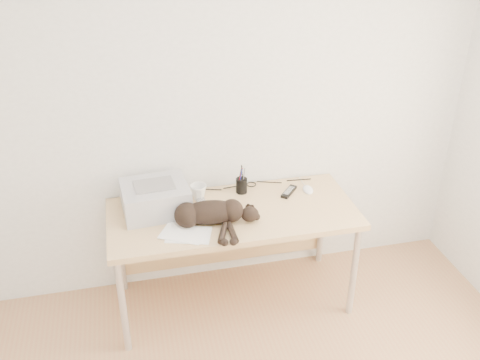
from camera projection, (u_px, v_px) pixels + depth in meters
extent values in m
plane|color=white|center=(221.00, 110.00, 3.48)|extent=(3.50, 0.00, 3.50)
cube|color=tan|center=(233.00, 214.00, 3.45)|extent=(1.60, 0.70, 0.04)
cylinder|color=#BABABD|center=(123.00, 307.00, 3.23)|extent=(0.04, 0.04, 0.70)
cylinder|color=#BABABD|center=(354.00, 271.00, 3.52)|extent=(0.04, 0.04, 0.70)
cylinder|color=#BABABD|center=(120.00, 249.00, 3.74)|extent=(0.04, 0.04, 0.70)
cylinder|color=#BABABD|center=(322.00, 223.00, 4.04)|extent=(0.04, 0.04, 0.70)
cube|color=tan|center=(224.00, 227.00, 3.89)|extent=(1.48, 0.02, 0.60)
cube|color=#AEAEB3|center=(155.00, 198.00, 3.41)|extent=(0.44, 0.38, 0.19)
cube|color=black|center=(155.00, 197.00, 3.40)|extent=(0.35, 0.05, 0.11)
cube|color=slate|center=(154.00, 185.00, 3.36)|extent=(0.26, 0.19, 0.01)
cube|color=white|center=(189.00, 235.00, 3.21)|extent=(0.31, 0.26, 0.00)
cube|color=white|center=(183.00, 233.00, 3.22)|extent=(0.32, 0.29, 0.00)
ellipsoid|color=black|center=(211.00, 212.00, 3.29)|extent=(0.38, 0.20, 0.15)
sphere|color=black|center=(187.00, 215.00, 3.27)|extent=(0.16, 0.16, 0.16)
ellipsoid|color=black|center=(250.00, 214.00, 3.31)|extent=(0.12, 0.11, 0.10)
cone|color=black|center=(248.00, 205.00, 3.34)|extent=(0.04, 0.05, 0.05)
cone|color=black|center=(253.00, 206.00, 3.34)|extent=(0.04, 0.06, 0.05)
cylinder|color=black|center=(223.00, 232.00, 3.20)|extent=(0.07, 0.22, 0.04)
cylinder|color=black|center=(232.00, 231.00, 3.21)|extent=(0.07, 0.22, 0.04)
cylinder|color=black|center=(164.00, 219.00, 3.33)|extent=(0.24, 0.06, 0.03)
imported|color=white|center=(198.00, 192.00, 3.56)|extent=(0.15, 0.15, 0.10)
cylinder|color=black|center=(241.00, 185.00, 3.64)|extent=(0.08, 0.08, 0.11)
cylinder|color=#990C0C|center=(240.00, 176.00, 3.60)|extent=(0.01, 0.01, 0.14)
cylinder|color=navy|center=(243.00, 175.00, 3.61)|extent=(0.01, 0.01, 0.14)
cylinder|color=black|center=(242.00, 177.00, 3.59)|extent=(0.01, 0.01, 0.14)
cube|color=slate|center=(199.00, 198.00, 3.58)|extent=(0.07, 0.20, 0.02)
cube|color=black|center=(289.00, 192.00, 3.65)|extent=(0.15, 0.16, 0.02)
ellipsoid|color=white|center=(308.00, 188.00, 3.67)|extent=(0.08, 0.13, 0.04)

